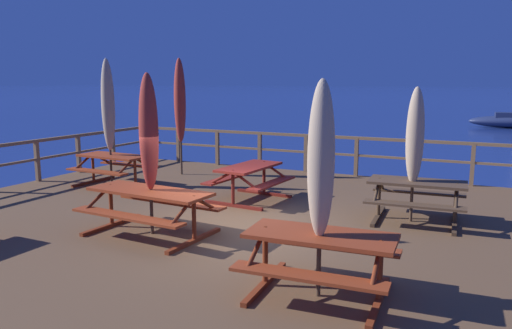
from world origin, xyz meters
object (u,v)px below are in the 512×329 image
picnic_table_front_right (150,202)px  sailboat_distant (512,121)px  picnic_table_mid_centre (417,192)px  patio_umbrella_tall_mid_right (108,106)px  picnic_table_back_left (249,176)px  patio_umbrella_tall_back_right (321,161)px  patio_umbrella_tall_front (180,101)px  picnic_table_mid_right (113,163)px  picnic_table_mid_left (320,251)px  patio_umbrella_short_front (415,137)px  patio_umbrella_tall_mid_left (149,133)px

picnic_table_front_right → sailboat_distant: sailboat_distant is taller
picnic_table_mid_centre → patio_umbrella_tall_mid_right: size_ratio=0.58×
picnic_table_back_left → patio_umbrella_tall_back_right: (2.91, -3.99, 1.10)m
picnic_table_back_left → patio_umbrella_tall_back_right: size_ratio=0.68×
patio_umbrella_tall_front → picnic_table_mid_right: bearing=-108.9°
picnic_table_mid_centre → sailboat_distant: size_ratio=0.23×
picnic_table_back_left → sailboat_distant: bearing=79.3°
picnic_table_mid_centre → patio_umbrella_tall_front: bearing=162.5°
patio_umbrella_tall_back_right → sailboat_distant: bearing=85.1°
patio_umbrella_tall_back_right → sailboat_distant: sailboat_distant is taller
picnic_table_mid_right → sailboat_distant: size_ratio=0.24×
sailboat_distant → picnic_table_mid_left: bearing=-94.9°
picnic_table_mid_centre → patio_umbrella_short_front: patio_umbrella_short_front is taller
patio_umbrella_tall_mid_right → picnic_table_back_left: bearing=0.7°
patio_umbrella_tall_mid_left → sailboat_distant: sailboat_distant is taller
picnic_table_mid_centre → patio_umbrella_tall_mid_right: bearing=179.3°
picnic_table_back_left → picnic_table_front_right: same height
picnic_table_front_right → sailboat_distant: (6.40, 34.49, -0.88)m
patio_umbrella_tall_mid_right → sailboat_distant: sailboat_distant is taller
patio_umbrella_tall_front → patio_umbrella_short_front: size_ratio=1.29×
picnic_table_back_left → patio_umbrella_tall_mid_right: 4.08m
picnic_table_mid_left → patio_umbrella_short_front: (0.51, 3.77, 1.02)m
patio_umbrella_short_front → patio_umbrella_tall_back_right: bearing=-97.6°
picnic_table_mid_left → patio_umbrella_tall_mid_right: (-6.74, 3.89, 1.43)m
patio_umbrella_tall_mid_left → patio_umbrella_tall_mid_right: patio_umbrella_tall_mid_right is taller
patio_umbrella_short_front → patio_umbrella_tall_mid_left: bearing=-145.2°
picnic_table_mid_centre → sailboat_distant: (2.46, 31.76, -0.87)m
picnic_table_front_right → patio_umbrella_tall_mid_right: patio_umbrella_tall_mid_right is taller
patio_umbrella_tall_mid_left → patio_umbrella_short_front: (3.86, 2.69, -0.15)m
picnic_table_front_right → sailboat_distant: size_ratio=0.29×
picnic_table_back_left → patio_umbrella_tall_front: 3.92m
patio_umbrella_tall_front → patio_umbrella_tall_mid_left: size_ratio=1.18×
picnic_table_mid_centre → patio_umbrella_tall_back_right: size_ratio=0.69×
sailboat_distant → picnic_table_front_right: bearing=-100.5°
patio_umbrella_tall_mid_right → patio_umbrella_short_front: patio_umbrella_tall_mid_right is taller
picnic_table_mid_right → sailboat_distant: bearing=72.9°
picnic_table_mid_right → sailboat_distant: 33.13m
sailboat_distant → patio_umbrella_tall_front: bearing=-106.9°
picnic_table_back_left → patio_umbrella_tall_back_right: patio_umbrella_tall_back_right is taller
picnic_table_mid_right → patio_umbrella_tall_front: bearing=71.1°
sailboat_distant → patio_umbrella_tall_mid_left: bearing=-100.5°
picnic_table_mid_left → patio_umbrella_tall_mid_right: 7.91m
picnic_table_mid_centre → sailboat_distant: bearing=85.6°
picnic_table_back_left → sailboat_distant: 32.19m
patio_umbrella_short_front → picnic_table_mid_right: bearing=179.0°
patio_umbrella_tall_back_right → patio_umbrella_short_front: (0.51, 3.83, -0.08)m
patio_umbrella_tall_back_right → picnic_table_back_left: bearing=126.1°
patio_umbrella_tall_mid_right → sailboat_distant: (9.79, 31.66, -2.30)m
picnic_table_back_left → picnic_table_front_right: 2.91m
picnic_table_front_right → patio_umbrella_tall_front: size_ratio=0.71×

